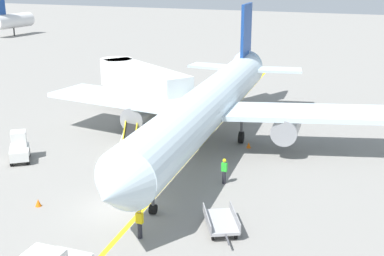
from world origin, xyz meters
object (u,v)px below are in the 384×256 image
at_px(belt_loader_forward_hold, 131,140).
at_px(safety_cone_nose_left, 249,145).
at_px(airliner, 210,104).
at_px(jet_bridge, 138,79).
at_px(baggage_tug_near_wing, 19,148).
at_px(ground_crew_marshaller, 224,170).
at_px(ground_crew_wing_walker, 140,222).
at_px(baggage_cart_loaded, 221,221).
at_px(safety_cone_nose_right, 38,203).

xyz_separation_m(belt_loader_forward_hold, safety_cone_nose_left, (8.13, 4.00, -0.56)).
xyz_separation_m(airliner, belt_loader_forward_hold, (-5.21, -3.15, -2.64)).
relative_size(jet_bridge, safety_cone_nose_left, 27.72).
distance_m(jet_bridge, baggage_tug_near_wing, 14.11).
xyz_separation_m(baggage_tug_near_wing, ground_crew_marshaller, (14.93, 1.97, -0.02)).
bearing_deg(ground_crew_wing_walker, ground_crew_marshaller, 79.58).
relative_size(ground_crew_marshaller, safety_cone_nose_left, 3.86).
distance_m(airliner, jet_bridge, 10.76).
bearing_deg(ground_crew_marshaller, ground_crew_wing_walker, -100.42).
distance_m(belt_loader_forward_hold, ground_crew_wing_walker, 13.58).
relative_size(airliner, belt_loader_forward_hold, 6.97).
height_order(airliner, ground_crew_wing_walker, airliner).
height_order(baggage_cart_loaded, ground_crew_wing_walker, ground_crew_wing_walker).
bearing_deg(jet_bridge, belt_loader_forward_hold, -64.24).
xyz_separation_m(ground_crew_marshaller, safety_cone_nose_left, (-0.63, 7.22, -0.69)).
xyz_separation_m(airliner, safety_cone_nose_right, (-5.18, -13.81, -3.20)).
relative_size(airliner, safety_cone_nose_left, 80.30).
distance_m(jet_bridge, ground_crew_wing_walker, 23.16).
bearing_deg(ground_crew_wing_walker, safety_cone_nose_right, 173.45).
bearing_deg(safety_cone_nose_left, jet_bridge, 159.74).
relative_size(ground_crew_marshaller, safety_cone_nose_right, 3.86).
relative_size(baggage_cart_loaded, ground_crew_wing_walker, 2.14).
relative_size(airliner, jet_bridge, 2.90).
bearing_deg(jet_bridge, ground_crew_wing_walker, -60.42).
relative_size(belt_loader_forward_hold, safety_cone_nose_right, 11.52).
height_order(jet_bridge, baggage_tug_near_wing, jet_bridge).
bearing_deg(ground_crew_marshaller, airliner, 119.15).
xyz_separation_m(belt_loader_forward_hold, ground_crew_marshaller, (8.77, -3.22, 0.13)).
distance_m(belt_loader_forward_hold, baggage_cart_loaded, 13.99).
distance_m(safety_cone_nose_left, safety_cone_nose_right, 16.75).
distance_m(airliner, ground_crew_marshaller, 7.71).
height_order(ground_crew_marshaller, safety_cone_nose_left, ground_crew_marshaller).
relative_size(jet_bridge, ground_crew_wing_walker, 7.17).
relative_size(airliner, safety_cone_nose_right, 80.30).
relative_size(baggage_cart_loaded, ground_crew_marshaller, 2.14).
height_order(jet_bridge, baggage_cart_loaded, jet_bridge).
bearing_deg(ground_crew_wing_walker, jet_bridge, 119.58).
height_order(airliner, safety_cone_nose_right, airliner).
bearing_deg(safety_cone_nose_right, safety_cone_nose_left, 61.06).
bearing_deg(ground_crew_wing_walker, belt_loader_forward_hold, 122.24).
bearing_deg(ground_crew_marshaller, safety_cone_nose_left, 95.01).
bearing_deg(ground_crew_wing_walker, airliner, 97.90).
relative_size(baggage_tug_near_wing, safety_cone_nose_right, 6.08).
bearing_deg(baggage_tug_near_wing, jet_bridge, 81.49).
bearing_deg(belt_loader_forward_hold, airliner, 31.15).
height_order(ground_crew_wing_walker, safety_cone_nose_right, ground_crew_wing_walker).
distance_m(ground_crew_marshaller, safety_cone_nose_right, 11.50).
distance_m(airliner, ground_crew_wing_walker, 14.99).
distance_m(jet_bridge, safety_cone_nose_right, 19.90).
height_order(airliner, safety_cone_nose_left, airliner).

